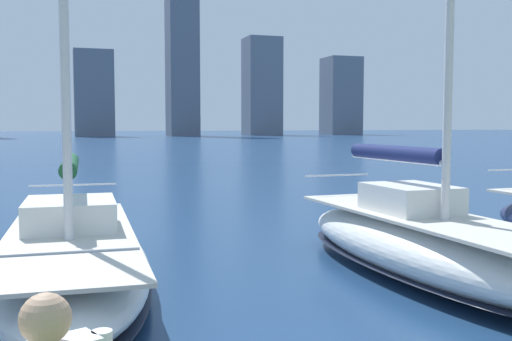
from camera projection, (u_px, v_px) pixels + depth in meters
city_skyline at (29, 56)px, 152.92m from camera, size 170.24×20.13×49.97m
sailboat_navy at (423, 241)px, 11.80m from camera, size 2.59×8.45×11.16m
sailboat_forest at (71, 256)px, 11.00m from camera, size 3.04×9.11×9.97m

